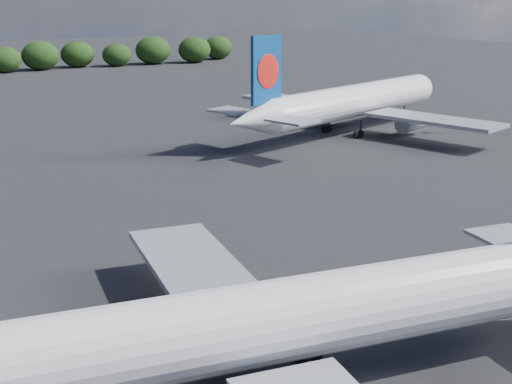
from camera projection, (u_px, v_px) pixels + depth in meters
qantas_airliner at (318, 316)px, 42.58m from camera, size 47.70×45.54×15.59m
china_southern_airliner at (347, 103)px, 117.63m from camera, size 51.80×49.65×17.15m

